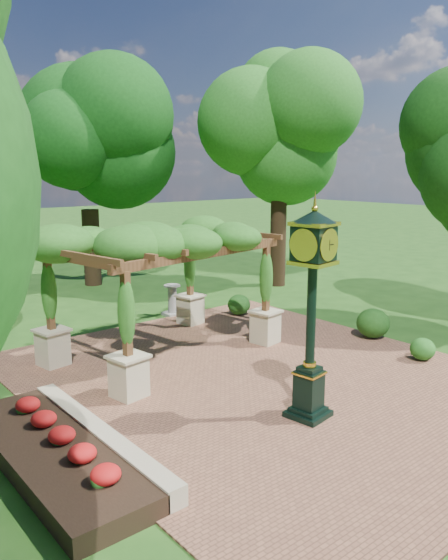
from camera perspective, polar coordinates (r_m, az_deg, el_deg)
ground at (r=12.80m, az=7.31°, el=-11.46°), size 120.00×120.00×0.00m
brick_plaza at (r=13.44m, az=4.15°, el=-10.15°), size 10.00×12.00×0.04m
border_wall at (r=10.55m, az=-12.88°, el=-15.74°), size 0.35×5.00×0.40m
flower_bed at (r=10.25m, az=-17.56°, el=-17.02°), size 1.50×5.00×0.36m
pedestal_clock at (r=10.74m, az=9.18°, el=-1.66°), size 0.95×0.95×4.27m
pergola at (r=14.43m, az=-6.35°, el=3.66°), size 6.35×4.56×3.67m
sundial at (r=18.87m, az=-5.42°, el=-2.30°), size 0.62×0.62×1.07m
shrub_front at (r=15.35m, az=20.04°, el=-6.79°), size 0.71×0.71×0.59m
shrub_mid at (r=16.83m, az=15.31°, el=-4.37°), size 1.16×1.16×0.87m
shrub_back at (r=18.76m, az=1.58°, el=-2.59°), size 0.92×0.92×0.70m
tree_north at (r=23.99m, az=-14.14°, el=13.17°), size 4.86×4.86×8.42m
tree_east_far at (r=23.35m, az=5.91°, el=15.36°), size 4.14×4.14×9.53m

